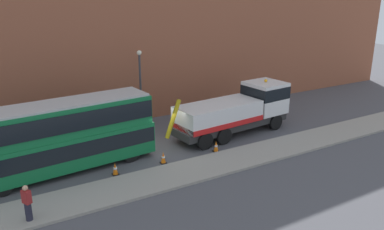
# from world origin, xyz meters

# --- Properties ---
(ground_plane) EXTENTS (120.00, 120.00, 0.00)m
(ground_plane) POSITION_xyz_m (0.00, 0.00, 0.00)
(ground_plane) COLOR #4C4C51
(near_kerb) EXTENTS (60.00, 2.80, 0.15)m
(near_kerb) POSITION_xyz_m (0.00, -4.20, 0.07)
(near_kerb) COLOR gray
(near_kerb) RESTS_ON ground_plane
(building_facade) EXTENTS (60.00, 1.50, 16.00)m
(building_facade) POSITION_xyz_m (0.00, 6.63, 8.07)
(building_facade) COLOR #935138
(building_facade) RESTS_ON ground_plane
(recovery_tow_truck) EXTENTS (10.23, 3.40, 3.67)m
(recovery_tow_truck) POSITION_xyz_m (6.00, -0.33, 1.76)
(recovery_tow_truck) COLOR #2D2D2D
(recovery_tow_truck) RESTS_ON ground_plane
(double_decker_bus) EXTENTS (11.18, 3.49, 4.06)m
(double_decker_bus) POSITION_xyz_m (-6.51, -0.37, 2.23)
(double_decker_bus) COLOR #146B38
(double_decker_bus) RESTS_ON ground_plane
(pedestrian_onlooker) EXTENTS (0.41, 0.47, 1.71)m
(pedestrian_onlooker) POSITION_xyz_m (-8.93, -4.96, 0.99)
(pedestrian_onlooker) COLOR #232333
(pedestrian_onlooker) RESTS_ON near_kerb
(traffic_cone_near_bus) EXTENTS (0.36, 0.36, 0.72)m
(traffic_cone_near_bus) POSITION_xyz_m (-3.98, -2.32, 0.34)
(traffic_cone_near_bus) COLOR orange
(traffic_cone_near_bus) RESTS_ON ground_plane
(traffic_cone_midway) EXTENTS (0.36, 0.36, 0.72)m
(traffic_cone_midway) POSITION_xyz_m (-0.96, -2.31, 0.34)
(traffic_cone_midway) COLOR orange
(traffic_cone_midway) RESTS_ON ground_plane
(traffic_cone_near_truck) EXTENTS (0.36, 0.36, 0.72)m
(traffic_cone_near_truck) POSITION_xyz_m (2.76, -2.45, 0.34)
(traffic_cone_near_truck) COLOR orange
(traffic_cone_near_truck) RESTS_ON ground_plane
(street_lamp) EXTENTS (0.36, 0.36, 5.83)m
(street_lamp) POSITION_xyz_m (0.58, 4.44, 3.47)
(street_lamp) COLOR #38383D
(street_lamp) RESTS_ON ground_plane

